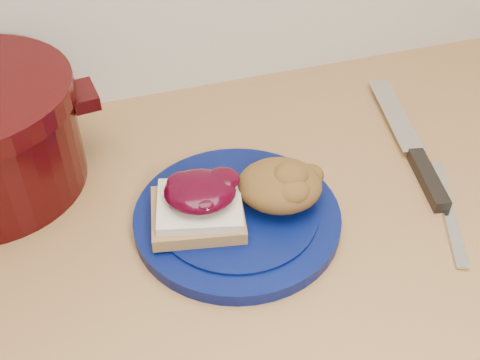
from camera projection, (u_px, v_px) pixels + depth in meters
name	position (u px, v px, depth m)	size (l,w,h in m)	color
plate	(237.00, 218.00, 0.72)	(0.25, 0.25, 0.02)	#040D42
sandwich	(199.00, 204.00, 0.69)	(0.12, 0.11, 0.05)	olive
stuffing_mound	(280.00, 185.00, 0.71)	(0.10, 0.09, 0.05)	brown
chef_knife	(418.00, 160.00, 0.81)	(0.09, 0.29, 0.02)	black
butter_knife	(449.00, 211.00, 0.74)	(0.18, 0.01, 0.00)	silver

